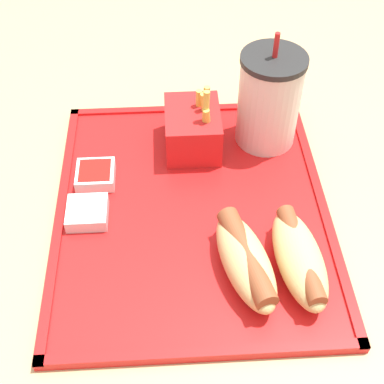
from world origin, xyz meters
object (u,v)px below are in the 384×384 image
object	(u,v)px
hot_dog_far	(299,258)
hot_dog_near	(246,260)
sauce_cup_ketchup	(96,175)
soda_cup	(269,100)
fries_carton	(193,129)
sauce_cup_mayo	(87,212)

from	to	relation	value
hot_dog_far	hot_dog_near	world-z (taller)	same
hot_dog_near	sauce_cup_ketchup	size ratio (longest dim) A/B	2.90
soda_cup	hot_dog_far	size ratio (longest dim) A/B	1.19
fries_carton	sauce_cup_mayo	bearing A→B (deg)	-47.92
fries_carton	sauce_cup_ketchup	distance (m)	0.15
sauce_cup_ketchup	fries_carton	bearing A→B (deg)	114.45
soda_cup	sauce_cup_ketchup	xyz separation A→B (m)	(0.07, -0.25, -0.06)
soda_cup	hot_dog_far	xyz separation A→B (m)	(0.24, 0.00, -0.05)
soda_cup	sauce_cup_ketchup	bearing A→B (deg)	-73.17
sauce_cup_mayo	hot_dog_far	bearing A→B (deg)	69.09
hot_dog_near	sauce_cup_mayo	world-z (taller)	hot_dog_near
hot_dog_far	soda_cup	bearing A→B (deg)	-179.27
soda_cup	hot_dog_far	world-z (taller)	soda_cup
soda_cup	fries_carton	size ratio (longest dim) A/B	1.61
soda_cup	fries_carton	bearing A→B (deg)	-83.91
fries_carton	sauce_cup_ketchup	world-z (taller)	fries_carton
soda_cup	hot_dog_near	distance (m)	0.25
hot_dog_far	sauce_cup_ketchup	distance (m)	0.30
sauce_cup_mayo	fries_carton	bearing A→B (deg)	132.08
hot_dog_far	sauce_cup_ketchup	size ratio (longest dim) A/B	2.83
hot_dog_far	sauce_cup_mayo	bearing A→B (deg)	-110.91
hot_dog_near	sauce_cup_mayo	size ratio (longest dim) A/B	2.90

